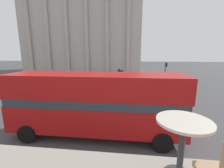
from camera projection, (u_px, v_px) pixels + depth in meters
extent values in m
cylinder|color=black|center=(155.00, 122.00, 10.33)|extent=(1.09, 0.22, 1.09)
cylinder|color=black|center=(162.00, 143.00, 7.88)|extent=(1.09, 0.22, 1.09)
cylinder|color=black|center=(49.00, 117.00, 11.19)|extent=(1.09, 0.22, 1.09)
cylinder|color=black|center=(27.00, 134.00, 8.73)|extent=(1.09, 0.22, 1.09)
cube|color=#B71414|center=(96.00, 116.00, 9.37)|extent=(10.49, 2.52, 1.63)
cube|color=#2D3842|center=(95.00, 100.00, 9.16)|extent=(10.28, 2.54, 0.45)
cube|color=#B71414|center=(95.00, 85.00, 8.98)|extent=(10.49, 2.52, 1.38)
cylinder|color=#2D2D30|center=(181.00, 150.00, 1.72)|extent=(0.07, 0.07, 0.68)
cylinder|color=beige|center=(184.00, 121.00, 1.65)|extent=(0.60, 0.60, 0.03)
cube|color=#BCB2A8|center=(84.00, 28.00, 43.67)|extent=(32.27, 12.79, 25.25)
cylinder|color=#BCB2A8|center=(28.00, 32.00, 38.82)|extent=(0.90, 0.90, 21.47)
cylinder|color=#BCB2A8|center=(47.00, 31.00, 38.24)|extent=(0.90, 0.90, 21.47)
cylinder|color=#BCB2A8|center=(67.00, 31.00, 37.67)|extent=(0.90, 0.90, 21.47)
cylinder|color=#BCB2A8|center=(86.00, 31.00, 37.10)|extent=(0.90, 0.90, 21.47)
cylinder|color=#BCB2A8|center=(107.00, 30.00, 36.52)|extent=(0.90, 0.90, 21.47)
cylinder|color=#BCB2A8|center=(128.00, 30.00, 35.95)|extent=(0.90, 0.90, 21.47)
cylinder|color=black|center=(119.00, 95.00, 11.59)|extent=(0.12, 0.12, 4.05)
cube|color=black|center=(122.00, 75.00, 11.26)|extent=(0.20, 0.24, 0.70)
sphere|color=green|center=(123.00, 73.00, 11.22)|extent=(0.14, 0.14, 0.14)
cylinder|color=black|center=(118.00, 83.00, 18.37)|extent=(0.12, 0.12, 3.24)
cube|color=black|center=(119.00, 74.00, 18.12)|extent=(0.20, 0.24, 0.70)
sphere|color=gold|center=(120.00, 72.00, 18.08)|extent=(0.14, 0.14, 0.14)
cylinder|color=black|center=(165.00, 73.00, 26.15)|extent=(0.12, 0.12, 3.70)
cube|color=black|center=(167.00, 65.00, 25.85)|extent=(0.20, 0.24, 0.70)
sphere|color=gold|center=(167.00, 64.00, 25.81)|extent=(0.14, 0.14, 0.14)
cylinder|color=#282B33|center=(123.00, 76.00, 31.73)|extent=(0.14, 0.14, 0.81)
cylinder|color=#282B33|center=(124.00, 76.00, 31.71)|extent=(0.14, 0.14, 0.81)
cylinder|color=#B22323|center=(124.00, 73.00, 31.58)|extent=(0.32, 0.32, 0.64)
sphere|color=tan|center=(124.00, 71.00, 31.49)|extent=(0.22, 0.22, 0.22)
cylinder|color=#282B33|center=(155.00, 82.00, 25.38)|extent=(0.14, 0.14, 0.82)
cylinder|color=#282B33|center=(156.00, 82.00, 25.36)|extent=(0.14, 0.14, 0.82)
cylinder|color=silver|center=(156.00, 78.00, 25.22)|extent=(0.32, 0.32, 0.65)
sphere|color=tan|center=(156.00, 75.00, 25.13)|extent=(0.22, 0.22, 0.22)
cylinder|color=#282B33|center=(102.00, 92.00, 18.76)|extent=(0.14, 0.14, 0.78)
cylinder|color=#282B33|center=(104.00, 92.00, 18.74)|extent=(0.14, 0.14, 0.78)
cylinder|color=slate|center=(103.00, 87.00, 18.61)|extent=(0.32, 0.32, 0.62)
sphere|color=tan|center=(103.00, 84.00, 18.53)|extent=(0.21, 0.21, 0.21)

